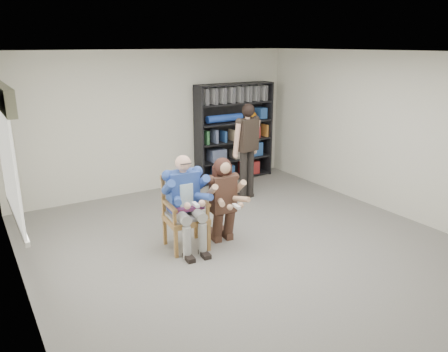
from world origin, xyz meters
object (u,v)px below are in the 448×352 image
seated_man (185,203)px  standing_man (247,152)px  bookshelf (234,132)px  armchair (186,213)px  kneeling_woman (224,202)px

seated_man → standing_man: 2.41m
bookshelf → standing_man: bookshelf is taller
bookshelf → armchair: bearing=-134.1°
armchair → standing_man: (1.99, 1.34, 0.37)m
armchair → standing_man: 2.43m
seated_man → kneeling_woman: size_ratio=1.09×
armchair → bookshelf: bearing=50.9°
kneeling_woman → standing_man: size_ratio=0.71×
armchair → kneeling_woman: bearing=-6.7°
seated_man → kneeling_woman: (0.58, -0.12, -0.06)m
standing_man → bookshelf: bearing=58.4°
bookshelf → standing_man: bearing=-111.9°
kneeling_woman → bookshelf: bearing=59.7°
bookshelf → standing_man: (-0.49, -1.21, -0.13)m
seated_man → standing_man: bearing=39.0°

